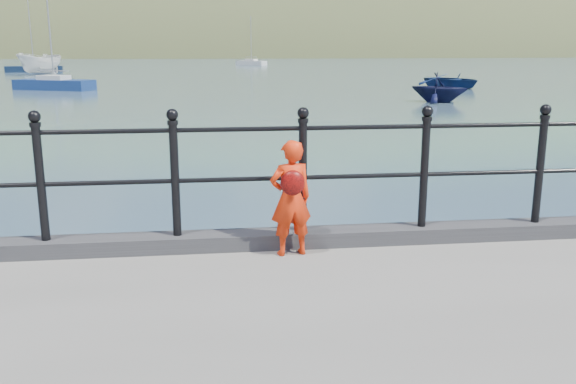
{
  "coord_description": "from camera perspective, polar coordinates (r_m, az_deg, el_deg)",
  "views": [
    {
      "loc": [
        -0.25,
        -5.76,
        2.89
      ],
      "look_at": [
        0.45,
        -0.2,
        1.55
      ],
      "focal_mm": 38.0,
      "sensor_mm": 36.0,
      "label": 1
    }
  ],
  "objects": [
    {
      "name": "ground",
      "position": [
        6.45,
        -4.32,
        -13.21
      ],
      "size": [
        600.0,
        600.0,
        0.0
      ],
      "primitive_type": "plane",
      "color": "#2D4251",
      "rests_on": "ground"
    },
    {
      "name": "kerb",
      "position": [
        5.91,
        -4.43,
        -4.5
      ],
      "size": [
        60.0,
        0.3,
        0.15
      ],
      "primitive_type": "cube",
      "color": "#28282B",
      "rests_on": "quay"
    },
    {
      "name": "railing",
      "position": [
        5.72,
        -4.56,
        2.65
      ],
      "size": [
        18.11,
        0.11,
        1.2
      ],
      "color": "black",
      "rests_on": "kerb"
    },
    {
      "name": "far_shore",
      "position": [
        249.5,
        1.79,
        7.57
      ],
      "size": [
        830.0,
        200.0,
        156.0
      ],
      "color": "#333A21",
      "rests_on": "ground"
    },
    {
      "name": "child",
      "position": [
        5.57,
        0.26,
        -0.52
      ],
      "size": [
        0.43,
        0.35,
        1.08
      ],
      "rotation": [
        0.0,
        0.0,
        3.33
      ],
      "color": "red",
      "rests_on": "quay"
    },
    {
      "name": "launch_blue",
      "position": [
        46.18,
        15.15,
        10.04
      ],
      "size": [
        5.0,
        5.88,
        1.03
      ],
      "primitive_type": "imported",
      "rotation": [
        0.0,
        0.0,
        0.34
      ],
      "color": "navy",
      "rests_on": "ground"
    },
    {
      "name": "launch_white",
      "position": [
        70.54,
        -22.17,
        11.05
      ],
      "size": [
        4.76,
        6.25,
        2.28
      ],
      "primitive_type": "imported",
      "rotation": [
        0.0,
        0.0,
        -0.49
      ],
      "color": "silver",
      "rests_on": "ground"
    },
    {
      "name": "launch_navy",
      "position": [
        33.74,
        13.96,
        9.48
      ],
      "size": [
        3.95,
        3.9,
        1.58
      ],
      "primitive_type": "imported",
      "rotation": [
        0.0,
        0.0,
        0.88
      ],
      "color": "black",
      "rests_on": "ground"
    },
    {
      "name": "sailboat_port",
      "position": [
        45.23,
        -21.02,
        9.33
      ],
      "size": [
        5.76,
        3.88,
        8.08
      ],
      "rotation": [
        0.0,
        0.0,
        -0.42
      ],
      "color": "navy",
      "rests_on": "ground"
    },
    {
      "name": "sailboat_deep",
      "position": [
        99.51,
        -3.45,
        11.95
      ],
      "size": [
        4.9,
        4.58,
        7.79
      ],
      "rotation": [
        0.0,
        0.0,
        -0.72
      ],
      "color": "beige",
      "rests_on": "ground"
    },
    {
      "name": "sailboat_left",
      "position": [
        78.45,
        -22.66,
        10.56
      ],
      "size": [
        6.54,
        3.34,
        8.87
      ],
      "rotation": [
        0.0,
        0.0,
        0.24
      ],
      "color": "black",
      "rests_on": "ground"
    }
  ]
}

